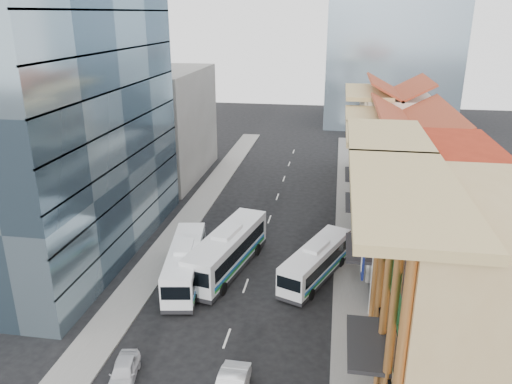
% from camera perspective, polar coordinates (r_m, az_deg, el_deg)
% --- Properties ---
extents(sidewalk_right, '(3.00, 90.00, 0.15)m').
position_cam_1_polar(sidewalk_right, '(46.63, 10.81, -6.96)').
color(sidewalk_right, slate).
rests_on(sidewalk_right, ground).
extents(sidewalk_left, '(3.00, 90.00, 0.15)m').
position_cam_1_polar(sidewalk_left, '(48.97, -9.55, -5.52)').
color(sidewalk_left, slate).
rests_on(sidewalk_left, ground).
extents(shophouse_tan, '(8.00, 14.00, 12.00)m').
position_cam_1_polar(shophouse_tan, '(29.76, 22.91, -11.76)').
color(shophouse_tan, tan).
rests_on(shophouse_tan, ground).
extents(shophouse_red, '(8.00, 10.00, 12.00)m').
position_cam_1_polar(shophouse_red, '(40.29, 19.30, -2.92)').
color(shophouse_red, '#9C2711').
rests_on(shophouse_red, ground).
extents(shophouse_cream_near, '(8.00, 9.00, 10.00)m').
position_cam_1_polar(shophouse_cream_near, '(49.41, 17.48, 0.21)').
color(shophouse_cream_near, beige).
rests_on(shophouse_cream_near, ground).
extents(shophouse_cream_mid, '(8.00, 9.00, 10.00)m').
position_cam_1_polar(shophouse_cream_mid, '(57.92, 16.38, 3.16)').
color(shophouse_cream_mid, beige).
rests_on(shophouse_cream_mid, ground).
extents(shophouse_cream_far, '(8.00, 12.00, 11.00)m').
position_cam_1_polar(shophouse_cream_far, '(67.89, 15.48, 6.07)').
color(shophouse_cream_far, beige).
rests_on(shophouse_cream_far, ground).
extents(office_tower, '(12.00, 26.00, 30.00)m').
position_cam_1_polar(office_tower, '(45.71, -22.22, 11.09)').
color(office_tower, '#445A6B').
rests_on(office_tower, ground).
extents(office_block_far, '(10.00, 18.00, 14.00)m').
position_cam_1_polar(office_block_far, '(67.16, -10.59, 7.62)').
color(office_block_far, gray).
rests_on(office_block_far, ground).
extents(bus_left_near, '(4.14, 10.65, 3.33)m').
position_cam_1_polar(bus_left_near, '(41.27, -8.11, -8.03)').
color(bus_left_near, white).
rests_on(bus_left_near, ground).
extents(bus_left_far, '(5.15, 12.09, 3.77)m').
position_cam_1_polar(bus_left_far, '(42.55, -3.29, -6.61)').
color(bus_left_far, silver).
rests_on(bus_left_far, ground).
extents(bus_right, '(5.75, 9.90, 3.13)m').
position_cam_1_polar(bus_right, '(41.64, 6.88, -7.86)').
color(bus_right, silver).
rests_on(bus_right, ground).
extents(sedan_left, '(2.22, 3.97, 1.27)m').
position_cam_1_polar(sedan_left, '(32.56, -14.88, -19.24)').
color(sedan_left, silver).
rests_on(sedan_left, ground).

